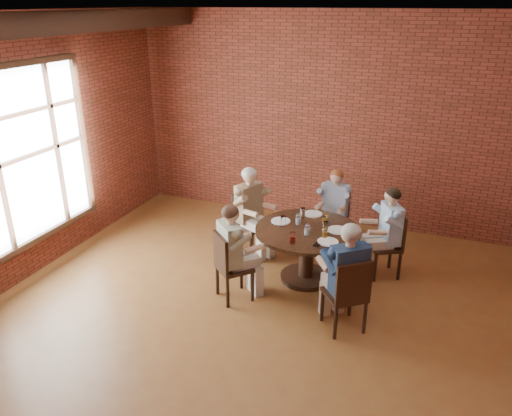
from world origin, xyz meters
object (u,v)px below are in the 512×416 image
(chair_e, at_px, (348,293))
(diner_e, at_px, (346,277))
(chair_b, at_px, (335,216))
(diner_c, at_px, (251,212))
(chair_a, at_px, (390,242))
(dining_table, at_px, (307,244))
(chair_d, at_px, (229,264))
(diner_d, at_px, (234,253))
(diner_a, at_px, (386,233))
(diner_b, at_px, (334,210))
(chair_c, at_px, (248,220))
(smartphone, at_px, (318,244))

(chair_e, height_order, diner_e, diner_e)
(chair_b, distance_m, diner_c, 1.29)
(chair_b, xyz_separation_m, diner_e, (0.57, -2.03, 0.18))
(chair_a, bearing_deg, chair_b, -151.82)
(diner_e, bearing_deg, chair_a, -140.79)
(chair_e, bearing_deg, dining_table, -90.00)
(dining_table, distance_m, chair_d, 1.12)
(chair_a, distance_m, chair_e, 1.51)
(chair_b, bearing_deg, chair_d, -108.50)
(diner_c, height_order, diner_d, diner_c)
(dining_table, bearing_deg, chair_d, -133.21)
(diner_e, bearing_deg, chair_d, -40.61)
(diner_c, bearing_deg, chair_e, -103.96)
(diner_c, bearing_deg, diner_d, -142.53)
(dining_table, bearing_deg, diner_a, 27.90)
(diner_b, xyz_separation_m, chair_c, (-1.16, -0.57, -0.11))
(chair_b, relative_size, smartphone, 5.80)
(chair_c, relative_size, smartphone, 6.11)
(chair_a, height_order, diner_b, diner_b)
(chair_a, relative_size, diner_c, 0.68)
(diner_b, relative_size, diner_e, 0.93)
(diner_a, bearing_deg, diner_b, -152.06)
(chair_c, bearing_deg, diner_e, -102.98)
(diner_a, height_order, chair_e, diner_a)
(diner_b, bearing_deg, chair_e, -66.80)
(dining_table, relative_size, diner_e, 1.04)
(chair_e, bearing_deg, diner_a, -135.99)
(chair_a, height_order, diner_c, diner_c)
(chair_d, relative_size, chair_e, 0.97)
(smartphone, bearing_deg, diner_b, 105.05)
(diner_c, bearing_deg, dining_table, -90.00)
(chair_d, height_order, diner_d, diner_d)
(diner_b, bearing_deg, diner_c, -145.06)
(diner_a, height_order, chair_d, diner_a)
(chair_c, height_order, chair_d, chair_c)
(diner_d, height_order, chair_e, diner_d)
(diner_b, relative_size, chair_c, 1.33)
(chair_b, relative_size, chair_d, 0.98)
(chair_a, relative_size, diner_a, 0.71)
(diner_b, xyz_separation_m, chair_d, (-0.88, -1.89, -0.12))
(diner_b, bearing_deg, dining_table, -90.00)
(diner_a, bearing_deg, diner_d, -80.67)
(chair_e, distance_m, diner_e, 0.18)
(diner_c, relative_size, diner_e, 1.00)
(chair_e, bearing_deg, diner_c, -77.52)
(chair_c, height_order, smartphone, chair_c)
(dining_table, distance_m, chair_e, 1.21)
(chair_d, distance_m, diner_e, 1.47)
(smartphone, bearing_deg, diner_e, -38.08)
(chair_c, distance_m, chair_e, 2.31)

